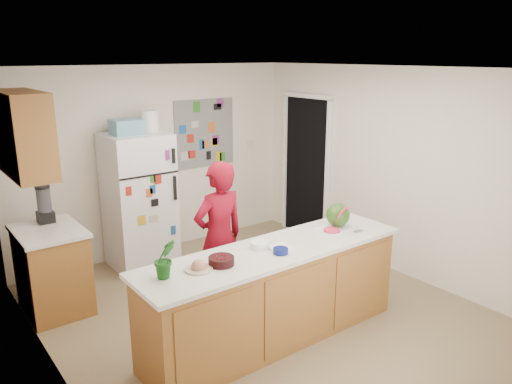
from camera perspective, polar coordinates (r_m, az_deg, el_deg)
floor at (r=5.44m, az=0.32°, el=-13.53°), size 4.00×4.50×0.02m
wall_back at (r=6.83m, az=-11.29°, el=3.57°), size 4.00×0.02×2.50m
wall_left at (r=4.11m, az=-22.60°, el=-5.36°), size 0.02×4.50×2.50m
wall_right at (r=6.34m, az=14.94°, el=2.41°), size 0.02×4.50×2.50m
ceiling at (r=4.75m, az=0.37°, el=14.07°), size 4.00×4.50×0.02m
doorway at (r=7.32m, az=5.79°, el=2.75°), size 0.03×0.85×2.04m
peninsula_base at (r=4.77m, az=2.11°, el=-11.84°), size 2.60×0.62×0.88m
peninsula_top at (r=4.58m, az=2.16°, el=-6.71°), size 2.68×0.70×0.04m
side_counter_base at (r=5.70m, az=-22.21°, el=-8.40°), size 0.60×0.80×0.86m
side_counter_top at (r=5.54m, az=-22.69°, el=-4.13°), size 0.64×0.84×0.04m
upper_cabinets at (r=5.23m, az=-25.08°, el=6.04°), size 0.35×1.00×0.80m
refrigerator at (r=6.41m, az=-13.21°, el=-1.03°), size 0.75×0.70×1.70m
fridge_top_bin at (r=6.17m, az=-14.60°, el=7.21°), size 0.35×0.28×0.18m
photo_collage at (r=7.11m, az=-5.88°, el=6.71°), size 0.95×0.01×0.95m
person at (r=5.16m, az=-4.23°, el=-5.25°), size 0.60×0.40×1.61m
blender_appliance at (r=5.71m, az=-23.03°, el=-1.40°), size 0.14×0.14×0.38m
cutting_board at (r=5.12m, az=8.98°, el=-4.14°), size 0.39×0.31×0.01m
watermelon at (r=5.13m, az=9.35°, el=-2.61°), size 0.24×0.24×0.24m
watermelon_slice at (r=5.01m, az=8.66°, el=-4.33°), size 0.16×0.16×0.02m
cherry_bowl at (r=4.23m, az=-3.98°, el=-7.86°), size 0.27×0.27×0.07m
white_bowl at (r=4.57m, az=0.42°, el=-6.04°), size 0.18×0.18×0.06m
cobalt_bowl at (r=4.45m, az=2.83°, el=-6.74°), size 0.18×0.18×0.05m
plate at (r=4.16m, az=-6.59°, el=-8.76°), size 0.31×0.31×0.02m
paper_towel at (r=4.57m, az=2.63°, el=-6.33°), size 0.21×0.19×0.02m
keys at (r=5.08m, az=11.60°, el=-4.40°), size 0.10×0.06×0.01m
potted_plant at (r=4.01m, az=-10.36°, el=-7.50°), size 0.19×0.16×0.32m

